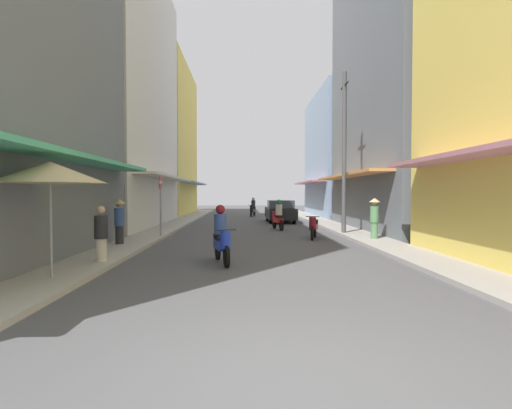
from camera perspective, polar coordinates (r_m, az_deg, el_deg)
The scene contains 18 objects.
ground_plane at distance 19.36m, azimuth -0.36°, elevation -3.98°, with size 85.55×85.55×0.00m, color #4C4C4F.
sidewalk_left at distance 19.78m, azimuth -13.72°, elevation -3.73°, with size 1.52×46.89×0.12m, color #ADA89E.
sidewalk_right at distance 20.00m, azimuth 12.85°, elevation -3.67°, with size 1.52×46.89×0.12m, color #9E9991.
building_left_mid at distance 24.47m, azimuth -21.13°, elevation 14.63°, with size 7.05×12.30×14.90m.
building_left_far at distance 35.98m, azimuth -14.54°, elevation 8.91°, with size 7.05×11.68×13.00m.
building_right_mid at distance 22.77m, azimuth 22.30°, elevation 18.85°, with size 7.05×11.46×17.37m.
building_right_far at distance 33.14m, azimuth 13.71°, elevation 6.90°, with size 7.05×10.51×9.94m.
motorbike_black at distance 32.19m, azimuth -0.46°, elevation -0.50°, with size 0.65×1.78×1.58m.
motorbike_maroon at distance 16.49m, azimuth 8.40°, elevation -3.21°, with size 0.69×1.77×0.96m.
motorbike_blue at distance 10.61m, azimuth -5.05°, elevation -4.79°, with size 0.66×1.77×1.58m.
motorbike_red at distance 20.34m, azimuth 3.22°, elevation -1.72°, with size 0.62×1.79×1.58m.
parked_car at distance 25.76m, azimuth 3.56°, elevation -0.95°, with size 1.82×4.12×1.45m.
pedestrian_far at distance 16.03m, azimuth 16.90°, elevation -1.76°, with size 0.44×0.44×1.71m.
pedestrian_midway at distance 14.52m, azimuth -19.32°, elevation -2.16°, with size 0.44×0.44×1.69m.
pedestrian_crossing at distance 10.98m, azimuth -21.67°, elevation -4.31°, with size 0.34×0.34×1.56m.
vendor_umbrella at distance 9.19m, azimuth -27.84°, elevation 4.15°, with size 2.27×2.27×2.55m.
utility_pole at distance 18.19m, azimuth 12.75°, elevation 7.46°, with size 0.20×1.20×7.34m.
street_sign_no_entry at distance 16.72m, azimuth -13.76°, elevation 0.99°, with size 0.07×0.60×2.65m.
Camera 1 is at (-0.48, -3.82, 1.88)m, focal length 27.40 mm.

